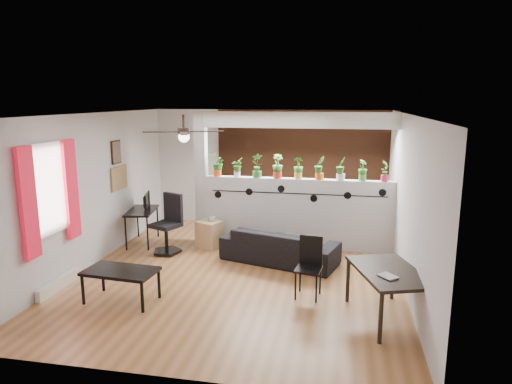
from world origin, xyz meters
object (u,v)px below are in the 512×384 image
potted_plant_2 (257,165)px  office_chair (169,228)px  potted_plant_0 (217,165)px  potted_plant_5 (319,167)px  ceiling_fan (184,133)px  cube_shelf (209,234)px  sofa (280,246)px  cup (212,219)px  dining_table (389,275)px  potted_plant_1 (237,167)px  potted_plant_6 (341,168)px  potted_plant_7 (363,170)px  computer_desk (142,213)px  folding_chair (310,261)px  potted_plant_4 (298,167)px  potted_plant_8 (385,170)px  potted_plant_3 (278,166)px  coffee_table (121,273)px

potted_plant_2 → office_chair: (-1.53, -0.78, -1.12)m
potted_plant_0 → potted_plant_5: size_ratio=0.98×
ceiling_fan → cube_shelf: 2.52m
sofa → cup: bearing=-5.1°
dining_table → cube_shelf: bearing=142.4°
potted_plant_0 → cube_shelf: (-0.09, -0.34, -1.32)m
cup → office_chair: (-0.71, -0.44, -0.09)m
potted_plant_5 → dining_table: potted_plant_5 is taller
potted_plant_1 → potted_plant_5: (1.58, 0.00, 0.04)m
office_chair → potted_plant_6: bearing=14.0°
sofa → dining_table: (1.67, -1.86, 0.32)m
potted_plant_5 → potted_plant_7: 0.79m
computer_desk → folding_chair: size_ratio=1.15×
potted_plant_0 → dining_table: potted_plant_0 is taller
cube_shelf → folding_chair: size_ratio=0.59×
potted_plant_4 → office_chair: potted_plant_4 is taller
potted_plant_1 → potted_plant_4: bearing=0.0°
office_chair → potted_plant_2: bearing=26.9°
potted_plant_1 → potted_plant_6: bearing=0.0°
potted_plant_4 → potted_plant_8: bearing=-0.0°
potted_plant_3 → cube_shelf: (-1.27, -0.34, -1.33)m
potted_plant_2 → potted_plant_6: size_ratio=1.08×
potted_plant_5 → cube_shelf: bearing=-170.6°
potted_plant_7 → cube_shelf: (-2.85, -0.34, -1.30)m
potted_plant_7 → office_chair: size_ratio=0.35×
potted_plant_4 → potted_plant_2: bearing=-180.0°
cube_shelf → cup: (0.05, 0.00, 0.31)m
potted_plant_2 → potted_plant_6: bearing=0.0°
potted_plant_6 → dining_table: (0.66, -2.74, -0.98)m
potted_plant_7 → folding_chair: potted_plant_7 is taller
cube_shelf → potted_plant_3: bearing=37.5°
potted_plant_0 → folding_chair: (1.98, -2.18, -1.06)m
potted_plant_0 → computer_desk: potted_plant_0 is taller
potted_plant_0 → office_chair: bearing=-133.7°
sofa → office_chair: size_ratio=1.77×
potted_plant_1 → potted_plant_7: size_ratio=0.94×
potted_plant_4 → office_chair: (-2.32, -0.78, -1.09)m
potted_plant_7 → dining_table: (0.27, -2.74, -0.95)m
potted_plant_5 → potted_plant_3: bearing=180.0°
potted_plant_6 → office_chair: (-3.11, -0.78, -1.10)m
computer_desk → coffee_table: 2.69m
ceiling_fan → computer_desk: (-1.45, 1.46, -1.70)m
potted_plant_8 → folding_chair: potted_plant_8 is taller
sofa → coffee_table: 2.83m
ceiling_fan → potted_plant_3: bearing=56.2°
potted_plant_3 → potted_plant_5: bearing=0.0°
folding_chair → coffee_table: size_ratio=0.84×
potted_plant_1 → potted_plant_5: potted_plant_5 is taller
computer_desk → folding_chair: bearing=-28.1°
cup → coffee_table: bearing=-103.1°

